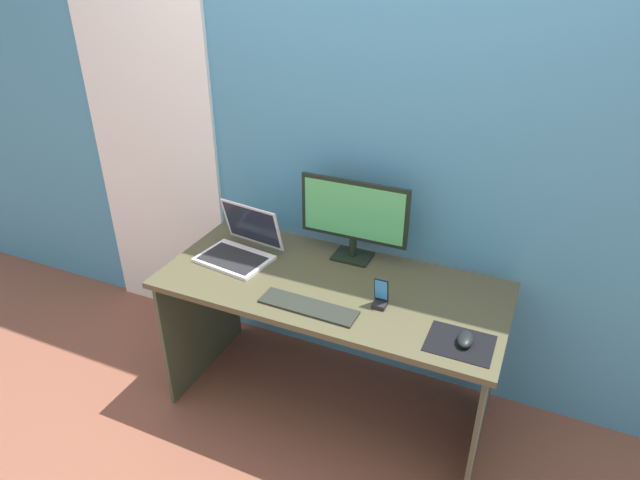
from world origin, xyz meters
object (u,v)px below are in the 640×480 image
(laptop, at_px, (240,247))
(keyboard_external, at_px, (308,307))
(monitor, at_px, (354,216))
(mouse, at_px, (465,339))
(phone_in_dock, at_px, (381,296))

(laptop, xyz_separation_m, keyboard_external, (0.48, -0.25, -0.04))
(monitor, height_order, keyboard_external, monitor)
(laptop, height_order, keyboard_external, laptop)
(monitor, bearing_deg, laptop, -157.45)
(mouse, bearing_deg, keyboard_external, 179.00)
(monitor, height_order, mouse, monitor)
(laptop, bearing_deg, phone_in_dock, -8.89)
(monitor, bearing_deg, phone_in_dock, -52.39)
(phone_in_dock, bearing_deg, mouse, -15.22)
(keyboard_external, bearing_deg, monitor, 88.71)
(laptop, distance_m, keyboard_external, 0.54)
(monitor, distance_m, phone_in_dock, 0.44)
(keyboard_external, xyz_separation_m, phone_in_dock, (0.27, 0.13, 0.04))
(monitor, relative_size, keyboard_external, 1.24)
(monitor, xyz_separation_m, keyboard_external, (-0.02, -0.46, -0.22))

